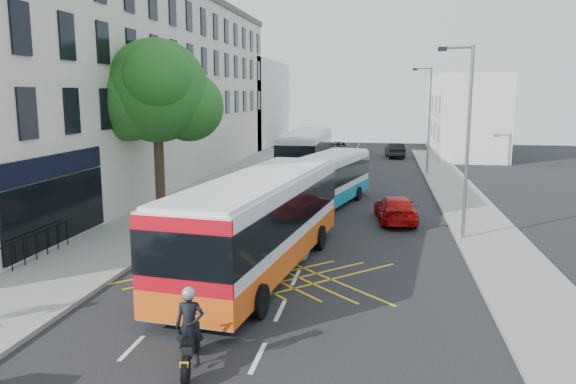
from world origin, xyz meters
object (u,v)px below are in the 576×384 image
at_px(distant_car_grey, 338,149).
at_px(lamp_near, 466,133).
at_px(bus_near, 260,222).
at_px(motorbike, 190,331).
at_px(bus_mid, 324,181).
at_px(street_tree, 156,92).
at_px(red_hatchback, 395,209).
at_px(bus_far, 306,152).
at_px(lamp_far, 428,115).
at_px(parked_car_silver, 196,226).
at_px(distant_car_dark, 395,150).

bearing_deg(distant_car_grey, lamp_near, -82.24).
xyz_separation_m(bus_near, motorbike, (-0.05, -7.31, -0.85)).
distance_m(bus_near, bus_mid, 11.58).
relative_size(street_tree, red_hatchback, 1.99).
relative_size(street_tree, bus_far, 0.74).
height_order(bus_near, red_hatchback, bus_near).
bearing_deg(lamp_far, motorbike, -103.04).
bearing_deg(bus_near, parked_car_silver, 143.08).
distance_m(motorbike, red_hatchback, 16.71).
bearing_deg(bus_far, bus_near, -86.34).
bearing_deg(bus_far, lamp_far, 10.83).
xyz_separation_m(street_tree, motorbike, (7.12, -15.73, -5.36)).
relative_size(motorbike, distant_car_dark, 0.51).
xyz_separation_m(lamp_far, distant_car_dark, (-2.13, 11.65, -3.90)).
bearing_deg(street_tree, bus_far, 69.87).
height_order(street_tree, motorbike, street_tree).
relative_size(bus_near, parked_car_silver, 2.89).
relative_size(lamp_near, distant_car_dark, 1.84).
height_order(bus_mid, distant_car_dark, bus_mid).
relative_size(motorbike, red_hatchback, 0.50).
distance_m(motorbike, distant_car_dark, 44.75).
height_order(red_hatchback, distant_car_dark, distant_car_dark).
bearing_deg(lamp_far, lamp_near, -90.00).
bearing_deg(red_hatchback, lamp_far, -105.02).
distance_m(lamp_far, bus_far, 9.71).
height_order(lamp_near, bus_mid, lamp_near).
bearing_deg(lamp_near, street_tree, 168.60).
relative_size(street_tree, lamp_far, 1.10).
bearing_deg(bus_far, distant_car_grey, 84.36).
distance_m(lamp_near, bus_near, 9.73).
height_order(lamp_far, distant_car_grey, lamp_far).
relative_size(bus_near, distant_car_dark, 2.83).
bearing_deg(bus_near, distant_car_dark, 88.76).
relative_size(bus_near, distant_car_grey, 2.50).
xyz_separation_m(street_tree, bus_mid, (8.24, 3.11, -4.79)).
relative_size(bus_mid, parked_car_silver, 2.44).
distance_m(bus_mid, distant_car_dark, 25.95).
distance_m(bus_far, red_hatchback, 16.40).
relative_size(street_tree, parked_car_silver, 2.07).
relative_size(bus_near, motorbike, 5.56).
height_order(parked_car_silver, distant_car_grey, parked_car_silver).
height_order(parked_car_silver, distant_car_dark, distant_car_dark).
xyz_separation_m(lamp_near, distant_car_grey, (-7.74, 32.50, -3.93)).
bearing_deg(bus_far, motorbike, -87.32).
bearing_deg(red_hatchback, street_tree, -4.91).
distance_m(bus_mid, parked_car_silver, 9.37).
relative_size(lamp_far, bus_mid, 0.77).
bearing_deg(lamp_near, red_hatchback, 129.87).
bearing_deg(street_tree, bus_mid, 20.66).
xyz_separation_m(lamp_near, parked_car_silver, (-11.10, -2.03, -3.92)).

